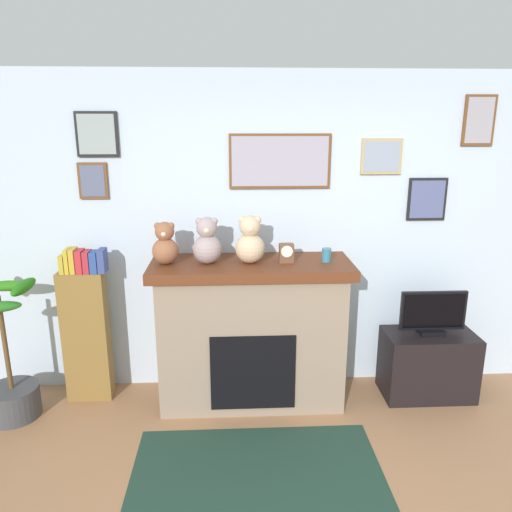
{
  "coord_description": "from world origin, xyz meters",
  "views": [
    {
      "loc": [
        -0.52,
        -1.93,
        2.2
      ],
      "look_at": [
        -0.33,
        1.66,
        1.22
      ],
      "focal_mm": 34.17,
      "sensor_mm": 36.0,
      "label": 1
    }
  ],
  "objects_px": {
    "television": "(433,314)",
    "mantel_clock": "(286,253)",
    "teddy_bear_cream": "(165,245)",
    "teddy_bear_brown": "(250,242)",
    "bookshelf": "(86,329)",
    "potted_plant": "(10,376)",
    "tv_stand": "(428,364)",
    "candle_jar": "(326,255)",
    "teddy_bear_tan": "(207,243)",
    "fireplace": "(251,332)"
  },
  "relations": [
    {
      "from": "television",
      "to": "teddy_bear_tan",
      "type": "relative_size",
      "value": 1.49
    },
    {
      "from": "fireplace",
      "to": "candle_jar",
      "type": "bearing_deg",
      "value": -1.75
    },
    {
      "from": "television",
      "to": "bookshelf",
      "type": "bearing_deg",
      "value": 177.91
    },
    {
      "from": "bookshelf",
      "to": "tv_stand",
      "type": "xyz_separation_m",
      "value": [
        2.78,
        -0.1,
        -0.33
      ]
    },
    {
      "from": "television",
      "to": "mantel_clock",
      "type": "bearing_deg",
      "value": 179.98
    },
    {
      "from": "fireplace",
      "to": "tv_stand",
      "type": "bearing_deg",
      "value": -0.71
    },
    {
      "from": "teddy_bear_cream",
      "to": "tv_stand",
      "type": "bearing_deg",
      "value": -0.0
    },
    {
      "from": "fireplace",
      "to": "bookshelf",
      "type": "height_order",
      "value": "bookshelf"
    },
    {
      "from": "television",
      "to": "teddy_bear_cream",
      "type": "relative_size",
      "value": 1.65
    },
    {
      "from": "candle_jar",
      "to": "television",
      "type": "bearing_deg",
      "value": -0.12
    },
    {
      "from": "fireplace",
      "to": "bookshelf",
      "type": "relative_size",
      "value": 1.21
    },
    {
      "from": "fireplace",
      "to": "television",
      "type": "height_order",
      "value": "fireplace"
    },
    {
      "from": "teddy_bear_cream",
      "to": "television",
      "type": "bearing_deg",
      "value": -0.04
    },
    {
      "from": "potted_plant",
      "to": "candle_jar",
      "type": "xyz_separation_m",
      "value": [
        2.42,
        0.14,
        0.88
      ]
    },
    {
      "from": "fireplace",
      "to": "potted_plant",
      "type": "xyz_separation_m",
      "value": [
        -1.85,
        -0.16,
        -0.25
      ]
    },
    {
      "from": "potted_plant",
      "to": "tv_stand",
      "type": "relative_size",
      "value": 1.55
    },
    {
      "from": "teddy_bear_tan",
      "to": "teddy_bear_brown",
      "type": "xyz_separation_m",
      "value": [
        0.32,
        -0.0,
        0.0
      ]
    },
    {
      "from": "mantel_clock",
      "to": "teddy_bear_brown",
      "type": "height_order",
      "value": "teddy_bear_brown"
    },
    {
      "from": "mantel_clock",
      "to": "teddy_bear_tan",
      "type": "xyz_separation_m",
      "value": [
        -0.6,
        0.0,
        0.09
      ]
    },
    {
      "from": "candle_jar",
      "to": "teddy_bear_tan",
      "type": "height_order",
      "value": "teddy_bear_tan"
    },
    {
      "from": "fireplace",
      "to": "teddy_bear_cream",
      "type": "height_order",
      "value": "teddy_bear_cream"
    },
    {
      "from": "candle_jar",
      "to": "teddy_bear_cream",
      "type": "height_order",
      "value": "teddy_bear_cream"
    },
    {
      "from": "television",
      "to": "mantel_clock",
      "type": "distance_m",
      "value": 1.3
    },
    {
      "from": "potted_plant",
      "to": "teddy_bear_brown",
      "type": "distance_m",
      "value": 2.09
    },
    {
      "from": "teddy_bear_tan",
      "to": "teddy_bear_brown",
      "type": "height_order",
      "value": "teddy_bear_brown"
    },
    {
      "from": "fireplace",
      "to": "candle_jar",
      "type": "height_order",
      "value": "candle_jar"
    },
    {
      "from": "tv_stand",
      "to": "teddy_bear_cream",
      "type": "distance_m",
      "value": 2.35
    },
    {
      "from": "mantel_clock",
      "to": "teddy_bear_cream",
      "type": "distance_m",
      "value": 0.92
    },
    {
      "from": "potted_plant",
      "to": "teddy_bear_brown",
      "type": "relative_size",
      "value": 3.11
    },
    {
      "from": "candle_jar",
      "to": "teddy_bear_cream",
      "type": "relative_size",
      "value": 0.32
    },
    {
      "from": "television",
      "to": "teddy_bear_cream",
      "type": "xyz_separation_m",
      "value": [
        -2.1,
        0.0,
        0.6
      ]
    },
    {
      "from": "bookshelf",
      "to": "teddy_bear_cream",
      "type": "height_order",
      "value": "teddy_bear_cream"
    },
    {
      "from": "candle_jar",
      "to": "teddy_bear_brown",
      "type": "bearing_deg",
      "value": -179.95
    },
    {
      "from": "tv_stand",
      "to": "candle_jar",
      "type": "xyz_separation_m",
      "value": [
        -0.88,
        0.0,
        0.95
      ]
    },
    {
      "from": "teddy_bear_tan",
      "to": "candle_jar",
      "type": "bearing_deg",
      "value": 0.03
    },
    {
      "from": "bookshelf",
      "to": "television",
      "type": "height_order",
      "value": "bookshelf"
    },
    {
      "from": "television",
      "to": "teddy_bear_brown",
      "type": "distance_m",
      "value": 1.59
    },
    {
      "from": "fireplace",
      "to": "teddy_bear_tan",
      "type": "height_order",
      "value": "teddy_bear_tan"
    },
    {
      "from": "tv_stand",
      "to": "candle_jar",
      "type": "height_order",
      "value": "candle_jar"
    },
    {
      "from": "fireplace",
      "to": "television",
      "type": "relative_size",
      "value": 2.91
    },
    {
      "from": "bookshelf",
      "to": "mantel_clock",
      "type": "height_order",
      "value": "mantel_clock"
    },
    {
      "from": "bookshelf",
      "to": "mantel_clock",
      "type": "distance_m",
      "value": 1.72
    },
    {
      "from": "teddy_bear_brown",
      "to": "teddy_bear_cream",
      "type": "bearing_deg",
      "value": 180.0
    },
    {
      "from": "candle_jar",
      "to": "fireplace",
      "type": "bearing_deg",
      "value": 178.25
    },
    {
      "from": "bookshelf",
      "to": "potted_plant",
      "type": "relative_size",
      "value": 1.13
    },
    {
      "from": "tv_stand",
      "to": "candle_jar",
      "type": "bearing_deg",
      "value": 179.97
    },
    {
      "from": "mantel_clock",
      "to": "teddy_bear_brown",
      "type": "xyz_separation_m",
      "value": [
        -0.28,
        0.0,
        0.09
      ]
    },
    {
      "from": "television",
      "to": "teddy_bear_brown",
      "type": "relative_size",
      "value": 1.46
    },
    {
      "from": "candle_jar",
      "to": "teddy_bear_brown",
      "type": "xyz_separation_m",
      "value": [
        -0.59,
        -0.0,
        0.11
      ]
    },
    {
      "from": "candle_jar",
      "to": "potted_plant",
      "type": "bearing_deg",
      "value": -176.58
    }
  ]
}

